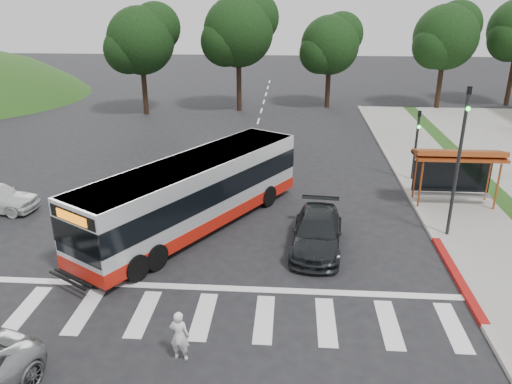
{
  "coord_description": "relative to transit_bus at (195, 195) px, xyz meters",
  "views": [
    {
      "loc": [
        2.7,
        -18.51,
        9.83
      ],
      "look_at": [
        1.23,
        2.1,
        1.6
      ],
      "focal_mm": 35.0,
      "sensor_mm": 36.0,
      "label": 1
    }
  ],
  "objects": [
    {
      "name": "tree_north_a",
      "position": [
        -0.47,
        24.45,
        5.35
      ],
      "size": [
        6.6,
        6.15,
        10.17
      ],
      "color": "black",
      "rests_on": "ground"
    },
    {
      "name": "bus_shelter",
      "position": [
        12.25,
        3.49,
        0.78
      ],
      "size": [
        4.2,
        1.6,
        2.86
      ],
      "color": "#A3451B",
      "rests_on": "sidewalk_east"
    },
    {
      "name": "tree_north_b",
      "position": [
        7.52,
        26.44,
        4.09
      ],
      "size": [
        5.72,
        5.33,
        8.43
      ],
      "color": "black",
      "rests_on": "ground"
    },
    {
      "name": "traffic_signal_ne_tall",
      "position": [
        11.05,
        -0.12,
        2.3
      ],
      "size": [
        0.18,
        0.37,
        6.5
      ],
      "color": "black",
      "rests_on": "ground"
    },
    {
      "name": "tree_north_c",
      "position": [
        -8.47,
        22.45,
        4.72
      ],
      "size": [
        6.16,
        5.74,
        9.3
      ],
      "color": "black",
      "rests_on": "ground"
    },
    {
      "name": "ground",
      "position": [
        1.45,
        -1.62,
        -1.58
      ],
      "size": [
        140.0,
        140.0,
        0.0
      ],
      "primitive_type": "plane",
      "color": "black",
      "rests_on": "ground"
    },
    {
      "name": "transit_bus",
      "position": [
        0.0,
        0.0,
        0.0
      ],
      "size": [
        8.63,
        11.78,
        3.15
      ],
      "primitive_type": null,
      "rotation": [
        0.0,
        0.0,
        -0.55
      ],
      "color": "silver",
      "rests_on": "ground"
    },
    {
      "name": "traffic_signal_ne_short",
      "position": [
        11.05,
        6.87,
        0.9
      ],
      "size": [
        0.18,
        0.37,
        4.0
      ],
      "color": "black",
      "rests_on": "ground"
    },
    {
      "name": "tree_ne_a",
      "position": [
        17.53,
        26.45,
        4.82
      ],
      "size": [
        6.16,
        5.74,
        9.3
      ],
      "color": "black",
      "rests_on": "parking_lot"
    },
    {
      "name": "sidewalk_east",
      "position": [
        12.45,
        6.38,
        -1.52
      ],
      "size": [
        4.0,
        40.0,
        0.12
      ],
      "primitive_type": "cube",
      "color": "gray",
      "rests_on": "ground"
    },
    {
      "name": "crosswalk_ladder",
      "position": [
        1.45,
        -6.62,
        -1.57
      ],
      "size": [
        18.0,
        2.6,
        0.01
      ],
      "primitive_type": "cube",
      "color": "silver",
      "rests_on": "ground"
    },
    {
      "name": "curb_east_red",
      "position": [
        10.45,
        -3.62,
        -1.5
      ],
      "size": [
        0.32,
        6.0,
        0.15
      ],
      "primitive_type": "cube",
      "color": "maroon",
      "rests_on": "ground"
    },
    {
      "name": "curb_east",
      "position": [
        10.45,
        6.38,
        -1.5
      ],
      "size": [
        0.3,
        40.0,
        0.15
      ],
      "primitive_type": "cube",
      "color": "#9E9991",
      "rests_on": "ground"
    },
    {
      "name": "pedestrian",
      "position": [
        1.15,
        -8.67,
        -0.78
      ],
      "size": [
        0.62,
        0.45,
        1.59
      ],
      "primitive_type": "imported",
      "rotation": [
        0.0,
        0.0,
        3.02
      ],
      "color": "white",
      "rests_on": "ground"
    },
    {
      "name": "dark_sedan",
      "position": [
        5.34,
        -1.56,
        -0.87
      ],
      "size": [
        2.46,
        5.05,
        1.42
      ],
      "primitive_type": "imported",
      "rotation": [
        0.0,
        0.0,
        -0.1
      ],
      "color": "black",
      "rests_on": "ground"
    }
  ]
}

